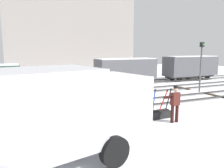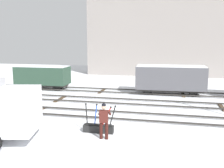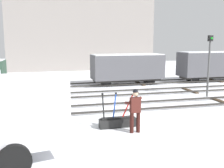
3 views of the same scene
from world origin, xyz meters
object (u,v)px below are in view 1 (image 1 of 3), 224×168
(delivery_truck, at_px, (55,111))
(freight_car_back_track, at_px, (191,66))
(signal_post, at_px, (201,62))
(switch_lever_frame, at_px, (156,114))
(rail_worker, at_px, (175,102))
(freight_car_far_end, at_px, (126,70))

(delivery_truck, relative_size, freight_car_back_track, 0.95)
(signal_post, bearing_deg, switch_lever_frame, -148.17)
(rail_worker, xyz_separation_m, delivery_truck, (-5.54, -1.67, 0.63))
(rail_worker, height_order, freight_car_far_end, freight_car_far_end)
(switch_lever_frame, relative_size, rail_worker, 0.98)
(delivery_truck, distance_m, freight_car_back_track, 20.53)
(switch_lever_frame, height_order, rail_worker, rail_worker)
(freight_car_far_end, relative_size, freight_car_back_track, 0.94)
(signal_post, bearing_deg, rail_worker, -142.06)
(rail_worker, height_order, signal_post, signal_post)
(freight_car_back_track, bearing_deg, signal_post, -127.89)
(switch_lever_frame, distance_m, signal_post, 8.51)
(signal_post, height_order, freight_car_back_track, signal_post)
(switch_lever_frame, relative_size, freight_car_back_track, 0.27)
(freight_car_far_end, height_order, freight_car_back_track, freight_car_back_track)
(delivery_truck, distance_m, freight_car_far_end, 15.10)
(freight_car_far_end, bearing_deg, rail_worker, -107.49)
(switch_lever_frame, relative_size, signal_post, 0.43)
(freight_car_back_track, bearing_deg, delivery_truck, -143.76)
(freight_car_far_end, distance_m, freight_car_back_track, 7.78)
(switch_lever_frame, bearing_deg, rail_worker, -59.20)
(switch_lever_frame, bearing_deg, delivery_truck, -155.64)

